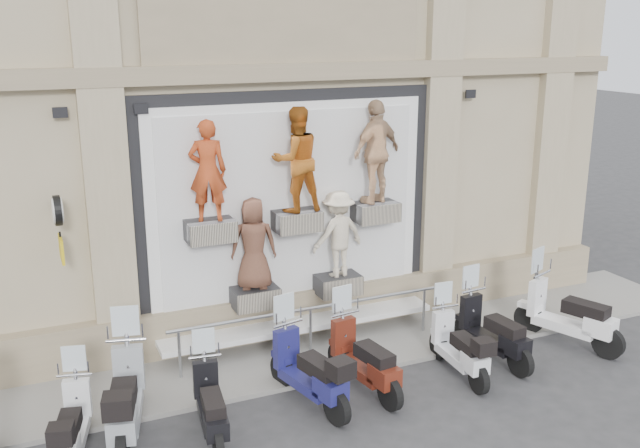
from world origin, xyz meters
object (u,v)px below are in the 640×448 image
at_px(scooter_g, 459,335).
at_px(scooter_i, 570,301).
at_px(guard_rail, 310,332).
at_px(scooter_f, 364,345).
at_px(scooter_b, 71,413).
at_px(scooter_d, 210,392).
at_px(clock_sign_bracket, 58,220).
at_px(scooter_e, 308,357).
at_px(scooter_h, 493,318).
at_px(scooter_c, 124,383).

xyz_separation_m(scooter_g, scooter_i, (2.47, 0.17, 0.13)).
distance_m(guard_rail, scooter_f, 1.51).
relative_size(scooter_b, scooter_g, 0.97).
height_order(scooter_d, scooter_g, scooter_g).
bearing_deg(clock_sign_bracket, scooter_i, -13.02).
bearing_deg(scooter_b, scooter_e, 15.08).
relative_size(scooter_f, scooter_h, 1.01).
bearing_deg(scooter_f, scooter_e, 175.08).
xyz_separation_m(scooter_b, scooter_h, (6.90, 0.16, 0.08)).
bearing_deg(scooter_d, scooter_h, 11.77).
distance_m(clock_sign_bracket, scooter_c, 2.70).
relative_size(clock_sign_bracket, scooter_c, 0.48).
xyz_separation_m(clock_sign_bracket, scooter_i, (8.33, -1.93, -1.95)).
height_order(scooter_c, scooter_e, scooter_c).
distance_m(clock_sign_bracket, scooter_e, 4.27).
distance_m(clock_sign_bracket, scooter_d, 3.47).
xyz_separation_m(scooter_c, scooter_e, (2.68, -0.18, -0.06)).
relative_size(scooter_d, scooter_g, 0.98).
relative_size(scooter_b, scooter_f, 0.89).
distance_m(scooter_f, scooter_h, 2.52).
relative_size(scooter_d, scooter_i, 0.83).
height_order(scooter_e, scooter_f, scooter_e).
distance_m(scooter_e, scooter_f, 0.97).
distance_m(guard_rail, scooter_e, 1.68).
relative_size(scooter_g, scooter_i, 0.85).
xyz_separation_m(clock_sign_bracket, scooter_e, (3.22, -1.97, -2.00)).
height_order(scooter_b, scooter_d, scooter_d).
bearing_deg(scooter_b, scooter_h, 15.42).
relative_size(clock_sign_bracket, scooter_g, 0.58).
distance_m(scooter_c, scooter_d, 1.19).
distance_m(scooter_c, scooter_h, 6.16).
xyz_separation_m(scooter_b, scooter_g, (6.05, -0.07, 0.02)).
height_order(scooter_d, scooter_i, scooter_i).
bearing_deg(scooter_e, scooter_g, -15.22).
bearing_deg(scooter_g, guard_rail, 144.24).
relative_size(guard_rail, scooter_c, 2.40).
bearing_deg(scooter_f, scooter_h, -6.63).
xyz_separation_m(scooter_d, scooter_i, (6.70, 0.31, 0.15)).
xyz_separation_m(scooter_e, scooter_f, (0.97, 0.05, -0.02)).
xyz_separation_m(scooter_b, scooter_e, (3.42, 0.06, 0.10)).
bearing_deg(scooter_e, scooter_c, 163.74).
distance_m(scooter_b, scooter_h, 6.91).
height_order(guard_rail, scooter_d, scooter_d).
xyz_separation_m(clock_sign_bracket, scooter_b, (-0.20, -2.03, -2.11)).
xyz_separation_m(scooter_g, scooter_h, (0.85, 0.23, 0.06)).
bearing_deg(scooter_e, clock_sign_bracket, 136.20).
height_order(scooter_c, scooter_g, scooter_c).
height_order(clock_sign_bracket, scooter_f, clock_sign_bracket).
height_order(scooter_d, scooter_f, scooter_f).
distance_m(clock_sign_bracket, scooter_b, 2.93).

